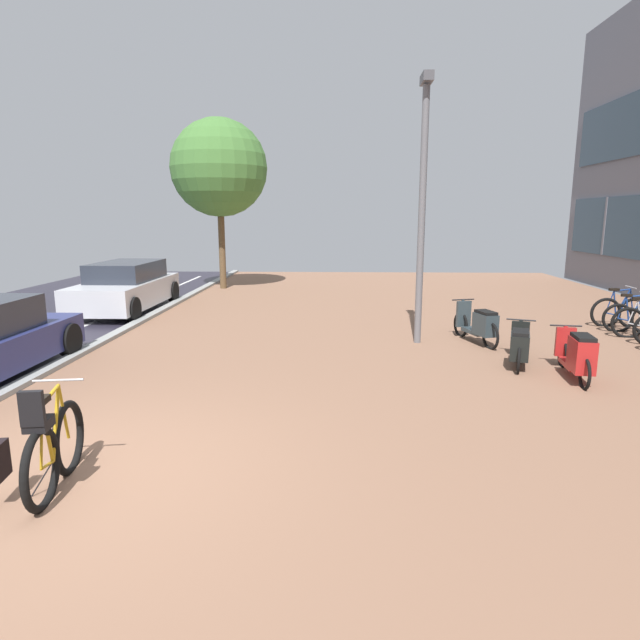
# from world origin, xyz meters

# --- Properties ---
(ground) EXTENTS (21.00, 40.00, 0.13)m
(ground) POSITION_xyz_m (1.43, 0.00, -0.02)
(ground) COLOR #25212E
(bicycle_foreground) EXTENTS (0.62, 1.46, 1.14)m
(bicycle_foreground) POSITION_xyz_m (-0.23, -0.28, 0.41)
(bicycle_foreground) COLOR black
(bicycle_foreground) RESTS_ON ground
(bicycle_rack_07) EXTENTS (1.29, 0.48, 0.94)m
(bicycle_rack_07) POSITION_xyz_m (9.19, 7.09, 0.33)
(bicycle_rack_07) COLOR black
(bicycle_rack_07) RESTS_ON ground
(bicycle_rack_08) EXTENTS (1.36, 0.48, 1.00)m
(bicycle_rack_08) POSITION_xyz_m (9.21, 7.71, 0.35)
(bicycle_rack_08) COLOR black
(bicycle_rack_08) RESTS_ON ground
(scooter_near) EXTENTS (0.80, 1.65, 0.73)m
(scooter_near) POSITION_xyz_m (5.69, 4.19, 0.37)
(scooter_near) COLOR black
(scooter_near) RESTS_ON ground
(scooter_mid) EXTENTS (0.73, 1.69, 0.86)m
(scooter_mid) POSITION_xyz_m (5.41, 5.85, 0.40)
(scooter_mid) COLOR black
(scooter_mid) RESTS_ON ground
(scooter_far) EXTENTS (0.58, 1.74, 0.81)m
(scooter_far) POSITION_xyz_m (6.34, 3.41, 0.41)
(scooter_far) COLOR black
(scooter_far) RESTS_ON ground
(parked_car_far) EXTENTS (1.84, 4.24, 1.34)m
(parked_car_far) POSITION_xyz_m (-3.42, 9.50, 0.65)
(parked_car_far) COLOR silver
(parked_car_far) RESTS_ON ground
(lamp_post) EXTENTS (0.20, 0.52, 5.26)m
(lamp_post) POSITION_xyz_m (4.17, 5.89, 2.94)
(lamp_post) COLOR slate
(lamp_post) RESTS_ON ground
(street_tree) EXTENTS (3.39, 3.39, 5.96)m
(street_tree) POSITION_xyz_m (-1.72, 14.13, 4.26)
(street_tree) COLOR brown
(street_tree) RESTS_ON ground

